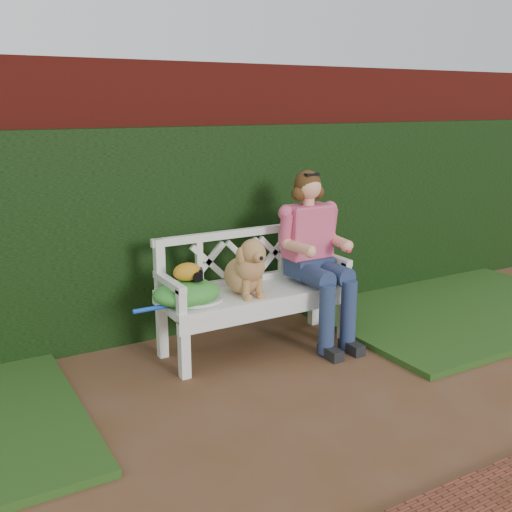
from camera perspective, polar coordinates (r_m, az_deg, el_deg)
ground at (r=3.85m, az=3.22°, el=-14.94°), size 60.00×60.00×0.00m
brick_wall at (r=5.11m, az=-8.38°, el=5.44°), size 10.00×0.30×2.20m
ivy_hedge at (r=4.95m, az=-7.32°, el=2.25°), size 10.00×0.18×1.70m
grass_right at (r=5.93m, az=18.11°, el=-4.59°), size 2.60×2.00×0.05m
garden_bench at (r=4.71m, az=0.00°, el=-6.03°), size 1.62×0.72×0.48m
seated_woman at (r=4.82m, az=5.22°, el=-0.30°), size 0.72×0.86×1.33m
dog at (r=4.46m, az=-1.02°, el=-0.89°), size 0.43×0.49×0.45m
tennis_racket at (r=4.34m, az=-5.90°, el=-4.30°), size 0.72×0.31×0.03m
green_bag at (r=4.32m, az=-6.63°, el=-3.46°), size 0.50×0.39×0.17m
camera_item at (r=4.31m, az=-5.92°, el=-1.75°), size 0.14×0.12×0.08m
baseball_glove at (r=4.29m, az=-6.58°, el=-1.50°), size 0.24×0.20×0.13m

